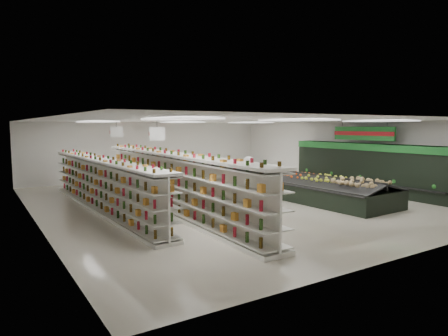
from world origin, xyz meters
TOP-DOWN VIEW (x-y plane):
  - floor at (0.00, 0.00)m, footprint 16.00×16.00m
  - ceiling at (0.00, 0.00)m, footprint 14.00×16.00m
  - wall_back at (0.00, 8.00)m, footprint 14.00×0.02m
  - wall_front at (0.00, -8.00)m, footprint 14.00×0.02m
  - wall_left at (-7.00, 0.00)m, footprint 0.02×16.00m
  - wall_right at (7.00, 0.00)m, footprint 0.02×16.00m
  - produce_wall_case at (6.53, -1.50)m, footprint 0.93×8.00m
  - aisle_sign_near at (-3.80, -2.00)m, footprint 0.52×0.06m
  - aisle_sign_far at (-3.80, 2.00)m, footprint 0.52×0.06m
  - hortifruti_banner at (6.25, -1.50)m, footprint 0.12×3.20m
  - gondola_left at (-4.72, 0.79)m, footprint 1.13×10.56m
  - gondola_center at (-2.72, -0.69)m, footprint 1.09×11.84m
  - produce_island at (3.11, -1.49)m, footprint 2.85×7.15m
  - soda_endcap at (-0.86, 5.53)m, footprint 1.42×1.13m
  - shopper_main at (-0.84, -2.54)m, footprint 0.73×0.48m
  - shopper_background at (-4.20, 5.00)m, footprint 0.62×0.86m

SIDE VIEW (x-z plane):
  - floor at x=0.00m, z-range 0.00..0.00m
  - produce_island at x=3.11m, z-range -0.05..1.01m
  - soda_endcap at x=-0.86m, z-range -0.02..1.57m
  - shopper_background at x=-4.20m, z-range 0.00..1.62m
  - gondola_left at x=-4.72m, z-range -0.07..1.75m
  - gondola_center at x=-2.72m, z-range -0.08..1.97m
  - shopper_main at x=-0.84m, z-range 0.00..1.98m
  - produce_wall_case at x=6.53m, z-range 0.14..2.34m
  - wall_back at x=0.00m, z-range 0.00..3.20m
  - wall_front at x=0.00m, z-range 0.00..3.20m
  - wall_left at x=-7.00m, z-range 0.00..3.20m
  - wall_right at x=7.00m, z-range 0.00..3.20m
  - hortifruti_banner at x=6.25m, z-range 2.18..3.13m
  - aisle_sign_near at x=-3.80m, z-range 2.38..3.13m
  - aisle_sign_far at x=-3.80m, z-range 2.38..3.13m
  - ceiling at x=0.00m, z-range 3.19..3.21m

